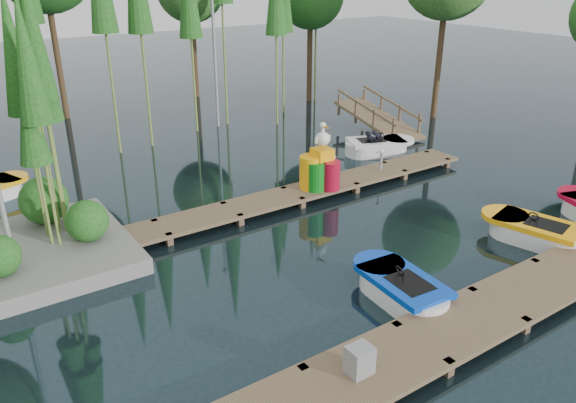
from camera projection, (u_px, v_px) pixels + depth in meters
ground_plane at (282, 255)px, 13.53m from camera, size 90.00×90.00×0.00m
near_dock at (421, 344)px, 10.01m from camera, size 18.00×1.50×0.50m
far_dock at (263, 203)px, 15.85m from camera, size 15.00×1.20×0.50m
lamp_rear at (213, 22)px, 22.26m from camera, size 0.30×0.30×7.25m
ramp at (378, 118)px, 22.86m from camera, size 1.50×3.94×1.49m
boat_blue at (401, 289)px, 11.67m from camera, size 1.29×2.55×0.83m
boat_yellow_near at (534, 232)px, 14.08m from camera, size 1.79×2.79×0.87m
boat_white_far at (377, 147)px, 20.43m from camera, size 2.83×2.03×1.22m
utility_cabinet at (360, 360)px, 9.13m from camera, size 0.41×0.35×0.51m
yellow_barrel at (311, 172)px, 16.48m from camera, size 0.66×0.66×1.00m
drum_cluster at (324, 169)px, 16.51m from camera, size 1.15×1.05×1.98m
seagull_post at (382, 156)px, 17.93m from camera, size 0.44×0.24×0.71m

